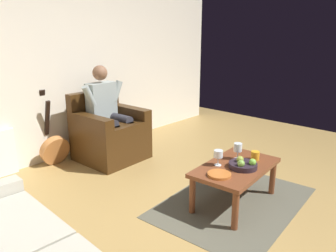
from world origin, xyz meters
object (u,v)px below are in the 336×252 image
at_px(armchair, 109,135).
at_px(fruit_bowl, 243,165).
at_px(candle_jar, 255,156).
at_px(wine_glass_near, 238,148).
at_px(wine_glass_far, 218,155).
at_px(decorative_dish, 219,175).
at_px(guitar, 54,148).
at_px(person_seated, 108,110).
at_px(coffee_table, 236,171).

bearing_deg(armchair, fruit_bowl, 90.19).
bearing_deg(fruit_bowl, candle_jar, -175.71).
height_order(fruit_bowl, candle_jar, fruit_bowl).
bearing_deg(wine_glass_near, wine_glass_far, -11.76).
xyz_separation_m(armchair, fruit_bowl, (-0.07, 1.98, 0.11)).
height_order(wine_glass_near, decorative_dish, wine_glass_near).
height_order(guitar, decorative_dish, guitar).
bearing_deg(fruit_bowl, person_seated, -87.91).
distance_m(decorative_dish, candle_jar, 0.58).
distance_m(wine_glass_near, decorative_dish, 0.48).
relative_size(wine_glass_near, fruit_bowl, 0.63).
xyz_separation_m(person_seated, wine_glass_near, (-0.23, 1.82, -0.15)).
xyz_separation_m(guitar, wine_glass_near, (-0.84, 2.18, 0.30)).
distance_m(armchair, wine_glass_far, 1.77).
bearing_deg(guitar, fruit_bowl, 106.26).
bearing_deg(candle_jar, wine_glass_far, -27.02).
bearing_deg(candle_jar, fruit_bowl, 4.29).
xyz_separation_m(person_seated, guitar, (0.61, -0.36, -0.46)).
distance_m(armchair, person_seated, 0.35).
bearing_deg(person_seated, fruit_bowl, 90.19).
bearing_deg(person_seated, decorative_dish, 81.20).
bearing_deg(person_seated, wine_glass_far, 86.85).
xyz_separation_m(fruit_bowl, decorative_dish, (0.30, -0.07, -0.02)).
distance_m(person_seated, decorative_dish, 1.95).
relative_size(guitar, wine_glass_far, 6.14).
height_order(armchair, wine_glass_far, armchair).
bearing_deg(decorative_dish, fruit_bowl, 166.97).
height_order(person_seated, guitar, person_seated).
height_order(decorative_dish, candle_jar, candle_jar).
height_order(armchair, coffee_table, armchair).
distance_m(coffee_table, guitar, 2.37).
bearing_deg(guitar, candle_jar, 112.38).
xyz_separation_m(guitar, candle_jar, (-0.96, 2.32, 0.23)).
xyz_separation_m(armchair, wine_glass_far, (0.04, 1.76, 0.18)).
bearing_deg(wine_glass_far, fruit_bowl, 117.14).
xyz_separation_m(guitar, wine_glass_far, (-0.57, 2.13, 0.29)).
bearing_deg(guitar, coffee_table, 106.94).
bearing_deg(wine_glass_far, guitar, -74.94).
bearing_deg(wine_glass_far, decorative_dish, 37.06).
relative_size(armchair, candle_jar, 10.17).
bearing_deg(armchair, wine_glass_far, 86.84).
relative_size(wine_glass_near, wine_glass_far, 1.10).
distance_m(guitar, wine_glass_far, 2.22).
height_order(wine_glass_far, fruit_bowl, wine_glass_far).
xyz_separation_m(wine_glass_near, wine_glass_far, (0.27, -0.06, -0.01)).
relative_size(armchair, coffee_table, 0.91).
height_order(wine_glass_far, decorative_dish, wine_glass_far).
relative_size(armchair, decorative_dish, 4.12).
xyz_separation_m(armchair, coffee_table, (-0.08, 1.90, 0.01)).
bearing_deg(wine_glass_near, candle_jar, 129.26).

